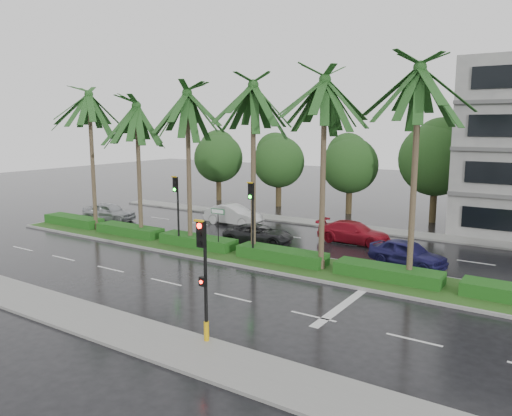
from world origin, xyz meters
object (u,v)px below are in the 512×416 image
Objects in this scene: car_silver at (109,212)px; car_darkgrey at (259,234)px; car_red at (354,232)px; car_blue at (408,253)px; street_sign at (218,219)px; car_white at (233,215)px; signal_median_left at (177,201)px; signal_near at (204,276)px.

car_silver reaches higher than car_darkgrey.
car_red is (5.00, 3.60, 0.07)m from car_darkgrey.
car_blue is at bearing -101.83° from car_silver.
street_sign reaches higher than car_blue.
car_white reaches higher than car_red.
signal_median_left is 1.02× the size of car_silver.
street_sign is 14.10m from car_silver.
car_silver is at bearing 100.48° from car_red.
street_sign is (-7.00, 9.87, -0.38)m from signal_near.
car_darkgrey is at bearing -130.65° from car_white.
signal_near is at bearing -175.39° from car_red.
car_silver is 0.96× the size of car_darkgrey.
street_sign is at bearing 158.73° from car_darkgrey.
street_sign is at bearing 125.17° from car_blue.
car_blue is at bearing -106.47° from car_white.
car_white is (-4.50, 7.75, -1.36)m from street_sign.
car_white is at bearing 123.12° from signal_near.
car_silver is (-13.58, 3.52, -1.39)m from street_sign.
street_sign is 9.17m from car_red.
car_red is at bearing 95.02° from signal_near.
car_white is 1.09× the size of car_blue.
car_blue is (23.58, 0.19, -0.01)m from car_silver.
street_sign is at bearing -116.82° from car_silver.
street_sign reaches higher than car_white.
street_sign is 9.07m from car_white.
signal_median_left is 1.03× the size of car_blue.
car_silver is at bearing 160.72° from signal_median_left.
car_blue is (3.00, 13.58, -1.78)m from signal_near.
car_red is at bearing -67.62° from car_darkgrey.
car_darkgrey is (14.08, 0.07, -0.11)m from car_silver.
street_sign is 3.93m from car_darkgrey.
car_blue is at bearing 16.67° from signal_median_left.
street_sign reaches higher than car_red.
signal_near is 0.95× the size of car_white.
car_red is at bearing 40.94° from signal_median_left.
signal_near is at bearing -167.58° from car_darkgrey.
car_white is 10.02m from car_red.
signal_median_left is at bearing 121.48° from car_blue.
car_darkgrey is 0.94× the size of car_red.
signal_near is 12.11m from street_sign.
signal_median_left is 11.49m from car_red.
signal_median_left is at bearing -176.53° from street_sign.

